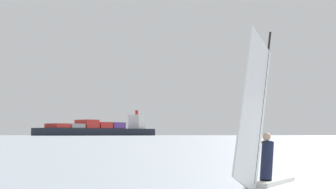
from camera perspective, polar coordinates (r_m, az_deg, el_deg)
windsurfer at (r=14.18m, az=9.98°, el=-4.81°), size 1.33×3.90×4.36m
cargo_ship at (r=668.69m, az=-7.42°, el=-3.73°), size 109.51×163.62×33.64m
distant_headland at (r=1494.85m, az=2.41°, el=-3.36°), size 878.74×388.65×52.34m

